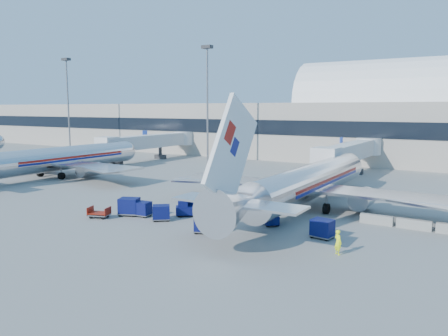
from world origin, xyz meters
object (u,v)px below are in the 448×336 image
Objects in this scene: cart_train_c at (129,206)px; cart_solo_near at (205,224)px; barrier_near at (377,220)px; cart_train_b at (142,209)px; airliner_mid at (55,159)px; barrier_mid at (414,224)px; mast_west at (207,88)px; jetbridge_mid at (153,141)px; airliner_main at (307,182)px; tug_left at (196,206)px; cart_train_a at (161,212)px; jetbridge_near at (352,152)px; mast_far_west at (68,92)px; tug_right at (270,216)px; ramp_worker at (338,242)px; cart_solo_far at (322,228)px; tug_lead at (187,209)px; cart_open_red at (99,214)px.

cart_solo_near is (10.15, -1.21, -0.14)m from cart_train_c.
cart_train_b is at bearing -155.87° from barrier_near.
airliner_mid is 53.42m from barrier_mid.
mast_west is 7.53× the size of barrier_mid.
jetbridge_mid reaches higher than barrier_near.
airliner_main is 13.93× the size of tug_left.
cart_train_a is (19.77, -37.66, -13.98)m from mast_west.
cart_solo_near is (40.18, -39.80, -3.10)m from jetbridge_mid.
jetbridge_near is 1.22× the size of mast_far_west.
cart_train_a is at bearing -21.57° from cart_train_c.
airliner_mid is 34.00m from tug_left.
tug_right is at bearing -95.03° from airliner_main.
cart_train_c is at bearing -172.68° from cart_train_b.
jetbridge_near is 39.38m from cart_train_a.
airliner_main is 19.50× the size of ramp_worker.
cart_solo_far is (9.34, 3.95, 0.04)m from cart_solo_near.
mast_far_west is 40.00m from mast_west.
tug_lead is 1.41m from tug_left.
cart_solo_far is (75.12, -35.04, -13.93)m from mast_far_west.
mast_far_west is at bearing 122.57° from cart_train_c.
tug_lead reaches higher than barrier_near.
cart_open_red is 23.81m from ramp_worker.
cart_train_b is (-12.28, -4.15, 0.09)m from tug_right.
barrier_near is at bearing -56.44° from ramp_worker.
tug_right is at bearing -4.90° from cart_train_c.
cart_open_red is (-16.24, -14.59, -2.54)m from airliner_main.
cart_solo_near is at bearing -56.53° from mast_west.
mast_far_west is at bearing 162.69° from cart_solo_far.
ramp_worker is (20.47, -1.07, 0.15)m from cart_train_b.
mast_west is at bearing 102.68° from cart_solo_near.
ramp_worker reaches higher than tug_right.
airliner_mid is 19.50× the size of ramp_worker.
mast_west is (-27.60, -0.81, 10.86)m from jetbridge_near.
airliner_main is 14.28× the size of tug_right.
ramp_worker is at bearing -18.19° from cart_solo_near.
jetbridge_mid is at bearing -0.85° from ramp_worker.
mast_west is at bearing 23.34° from tug_left.
cart_train_c is (15.63, -37.78, -13.83)m from mast_west.
ramp_worker is at bearing -47.34° from cart_solo_far.
cart_train_b is at bearing 148.85° from cart_solo_near.
cart_open_red is (-12.02, -1.10, -0.44)m from cart_solo_near.
cart_open_red is (-21.36, -5.04, -0.48)m from cart_solo_far.
tug_left is 7.32m from cart_solo_near.
barrier_mid is (3.30, 0.00, 0.00)m from barrier_near.
tug_right is (8.48, 1.61, -0.03)m from tug_lead.
barrier_mid is 21.04m from tug_left.
tug_left is 1.26× the size of cart_solo_near.
mast_west is 49.33m from barrier_near.
airliner_mid is at bearing 67.67° from tug_left.
cart_train_a is at bearing -101.51° from jetbridge_near.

